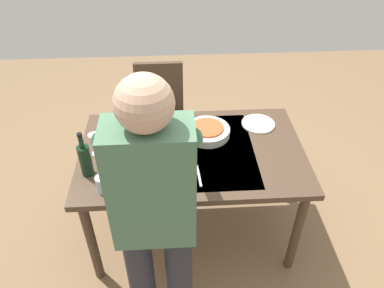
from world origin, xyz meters
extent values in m
plane|color=#846647|center=(0.00, 0.00, 0.00)|extent=(6.00, 6.00, 0.00)
cube|color=#4C3828|center=(0.00, 0.00, 0.74)|extent=(1.43, 0.89, 0.04)
cube|color=#C6AD89|center=(0.00, 0.00, 0.76)|extent=(0.79, 0.75, 0.00)
cylinder|color=#4C3828|center=(-0.65, -0.37, 0.36)|extent=(0.06, 0.06, 0.72)
cylinder|color=#4C3828|center=(0.65, -0.37, 0.36)|extent=(0.06, 0.06, 0.72)
cylinder|color=#4C3828|center=(-0.65, 0.37, 0.36)|extent=(0.06, 0.06, 0.72)
cylinder|color=#4C3828|center=(0.65, 0.37, 0.36)|extent=(0.06, 0.06, 0.72)
cube|color=#352114|center=(0.22, -0.74, 0.45)|extent=(0.40, 0.40, 0.04)
cube|color=#4C3828|center=(0.22, -0.92, 0.70)|extent=(0.40, 0.04, 0.45)
cylinder|color=#4C3828|center=(0.05, -0.91, 0.23)|extent=(0.04, 0.04, 0.43)
cylinder|color=#4C3828|center=(0.39, -0.91, 0.23)|extent=(0.04, 0.04, 0.43)
cylinder|color=#4C3828|center=(0.05, -0.57, 0.23)|extent=(0.04, 0.04, 0.43)
cylinder|color=#4C3828|center=(0.39, -0.57, 0.23)|extent=(0.04, 0.04, 0.43)
cylinder|color=#2D2D38|center=(0.31, 0.72, 0.44)|extent=(0.14, 0.14, 0.88)
cylinder|color=#2D2D38|center=(0.11, 0.72, 0.44)|extent=(0.14, 0.14, 0.88)
cube|color=#4C7556|center=(0.21, 0.72, 1.18)|extent=(0.36, 0.20, 0.60)
sphere|color=tan|center=(0.21, 0.72, 1.58)|extent=(0.22, 0.22, 0.22)
cylinder|color=#4C7556|center=(0.38, 0.49, 1.25)|extent=(0.08, 0.52, 0.40)
cylinder|color=#4C7556|center=(0.04, 0.49, 1.25)|extent=(0.08, 0.52, 0.40)
cylinder|color=black|center=(0.63, 0.18, 0.86)|extent=(0.07, 0.07, 0.20)
cylinder|color=black|center=(0.63, 0.18, 1.00)|extent=(0.03, 0.03, 0.08)
cylinder|color=black|center=(0.63, 0.18, 1.05)|extent=(0.03, 0.03, 0.02)
cylinder|color=white|center=(0.60, 0.00, 0.76)|extent=(0.06, 0.06, 0.01)
cylinder|color=white|center=(0.60, 0.00, 0.80)|extent=(0.01, 0.01, 0.07)
cone|color=white|center=(0.60, 0.00, 0.87)|extent=(0.07, 0.07, 0.07)
cylinder|color=beige|center=(0.60, 0.00, 0.85)|extent=(0.03, 0.03, 0.03)
cylinder|color=silver|center=(0.17, 0.12, 0.81)|extent=(0.07, 0.07, 0.09)
cylinder|color=silver|center=(0.52, 0.33, 0.81)|extent=(0.07, 0.07, 0.10)
cylinder|color=silver|center=(0.38, 0.25, 0.81)|extent=(0.07, 0.07, 0.11)
cylinder|color=white|center=(-0.11, -0.15, 0.79)|extent=(0.30, 0.30, 0.05)
cylinder|color=#C6562D|center=(-0.11, -0.15, 0.81)|extent=(0.22, 0.22, 0.03)
cylinder|color=white|center=(0.41, 0.05, 0.79)|extent=(0.18, 0.18, 0.05)
cylinder|color=#4C843D|center=(0.41, 0.05, 0.81)|extent=(0.13, 0.13, 0.03)
cylinder|color=white|center=(-0.48, -0.25, 0.77)|extent=(0.23, 0.23, 0.01)
cube|color=silver|center=(-0.03, 0.24, 0.76)|extent=(0.03, 0.18, 0.00)
camera|label=1|loc=(0.11, 1.83, 2.28)|focal=34.89mm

